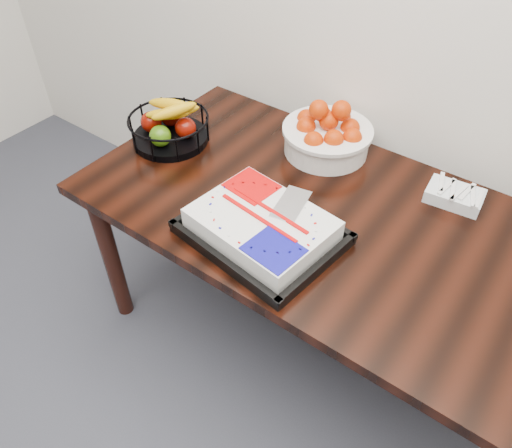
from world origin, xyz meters
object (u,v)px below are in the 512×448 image
Objects in this scene: table at (337,236)px; cake_tray at (262,227)px; tangerine_bowl at (328,131)px; fruit_basket at (169,126)px.

cake_tray is (-0.15, -0.23, 0.13)m from table.
cake_tray is 1.50× the size of tangerine_bowl.
tangerine_bowl is 1.09× the size of fruit_basket.
tangerine_bowl is 0.61m from fruit_basket.
cake_tray is at bearing -124.24° from table.
cake_tray is at bearing -81.59° from tangerine_bowl.
table is 0.30m from cake_tray.
tangerine_bowl reaches higher than table.
fruit_basket reaches higher than cake_tray.
cake_tray reaches higher than table.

